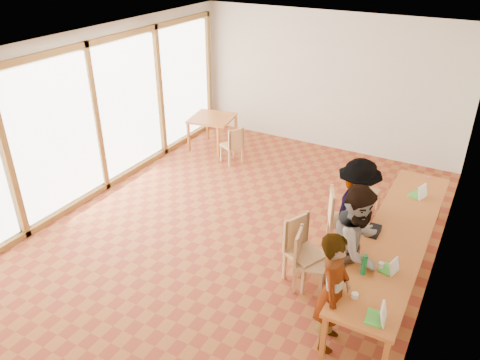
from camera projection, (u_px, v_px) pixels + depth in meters
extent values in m
plane|color=#944E24|center=(239.00, 230.00, 7.83)|extent=(8.00, 8.00, 0.00)
cube|color=beige|center=(328.00, 82.00, 10.20)|extent=(6.00, 0.10, 3.00)
cube|color=beige|center=(13.00, 313.00, 4.04)|extent=(6.00, 0.10, 3.00)
cube|color=beige|center=(448.00, 196.00, 5.83)|extent=(0.10, 8.00, 3.00)
cube|color=white|center=(95.00, 115.00, 8.40)|extent=(0.10, 8.00, 3.00)
cube|color=white|center=(239.00, 47.00, 6.41)|extent=(6.00, 8.00, 0.04)
cube|color=#B66B28|center=(398.00, 234.00, 6.45)|extent=(0.80, 4.00, 0.05)
cube|color=#B66B28|center=(323.00, 339.00, 5.28)|extent=(0.06, 0.06, 0.70)
cube|color=#B66B28|center=(400.00, 192.00, 8.26)|extent=(0.06, 0.06, 0.70)
cube|color=#B66B28|center=(441.00, 201.00, 7.97)|extent=(0.06, 0.06, 0.70)
cube|color=#B66B28|center=(212.00, 118.00, 10.44)|extent=(0.90, 0.90, 0.05)
cube|color=#B66B28|center=(189.00, 136.00, 10.49)|extent=(0.05, 0.05, 0.70)
cube|color=#B66B28|center=(207.00, 125.00, 11.09)|extent=(0.05, 0.05, 0.70)
cube|color=#B66B28|center=(218.00, 143.00, 10.15)|extent=(0.05, 0.05, 0.70)
cube|color=#B66B28|center=(236.00, 131.00, 10.75)|extent=(0.05, 0.05, 0.70)
cube|color=tan|center=(311.00, 263.00, 6.37)|extent=(0.49, 0.49, 0.04)
cube|color=tan|center=(298.00, 246.00, 6.31)|extent=(0.12, 0.42, 0.44)
cube|color=tan|center=(305.00, 254.00, 6.48)|extent=(0.60, 0.60, 0.04)
cube|color=tan|center=(296.00, 232.00, 6.51)|extent=(0.23, 0.43, 0.48)
cube|color=tan|center=(343.00, 221.00, 7.23)|extent=(0.59, 0.59, 0.04)
cube|color=tan|center=(332.00, 206.00, 7.13)|extent=(0.22, 0.43, 0.47)
cube|color=tan|center=(367.00, 192.00, 8.17)|extent=(0.42, 0.42, 0.04)
cube|color=tan|center=(359.00, 178.00, 8.16)|extent=(0.07, 0.38, 0.40)
cube|color=tan|center=(232.00, 145.00, 9.94)|extent=(0.52, 0.52, 0.04)
cube|color=tan|center=(236.00, 138.00, 9.71)|extent=(0.21, 0.36, 0.40)
imported|color=gray|center=(333.00, 292.00, 5.34)|extent=(0.46, 0.62, 1.56)
imported|color=gray|center=(356.00, 249.00, 5.88)|extent=(0.83, 0.98, 1.78)
imported|color=gray|center=(355.00, 212.00, 6.76)|extent=(0.64, 1.09, 1.66)
cube|color=green|center=(374.00, 318.00, 5.00)|extent=(0.20, 0.26, 0.03)
cube|color=white|center=(384.00, 314.00, 4.93)|extent=(0.09, 0.23, 0.20)
cube|color=green|center=(387.00, 269.00, 5.73)|extent=(0.20, 0.25, 0.02)
cube|color=white|center=(394.00, 267.00, 5.64)|extent=(0.11, 0.21, 0.18)
cube|color=green|center=(416.00, 195.00, 7.33)|extent=(0.25, 0.29, 0.03)
cube|color=white|center=(423.00, 192.00, 7.23)|extent=(0.14, 0.24, 0.21)
imported|color=yellow|center=(368.00, 264.00, 5.77)|extent=(0.13, 0.13, 0.09)
cylinder|color=#136931|center=(364.00, 265.00, 5.60)|extent=(0.07, 0.07, 0.28)
cylinder|color=silver|center=(381.00, 266.00, 5.73)|extent=(0.07, 0.07, 0.09)
cylinder|color=white|center=(355.00, 296.00, 5.28)|extent=(0.08, 0.08, 0.06)
cube|color=#D84D65|center=(428.00, 178.00, 7.85)|extent=(0.05, 0.10, 0.01)
cube|color=black|center=(373.00, 231.00, 6.40)|extent=(0.16, 0.26, 0.09)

